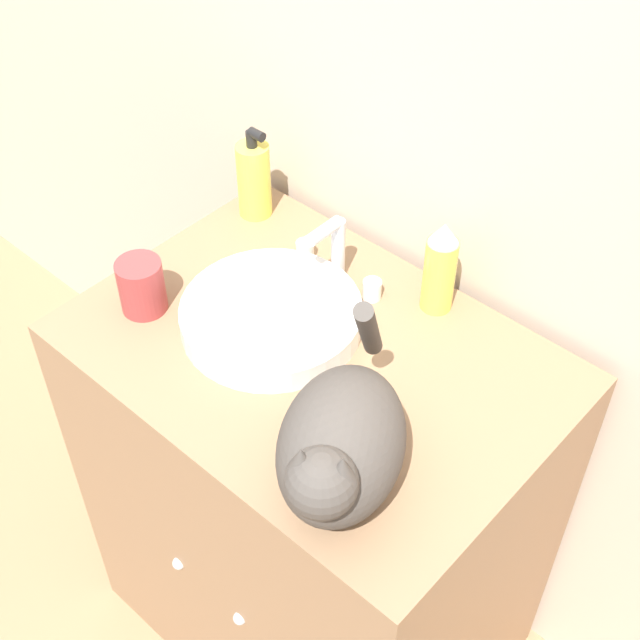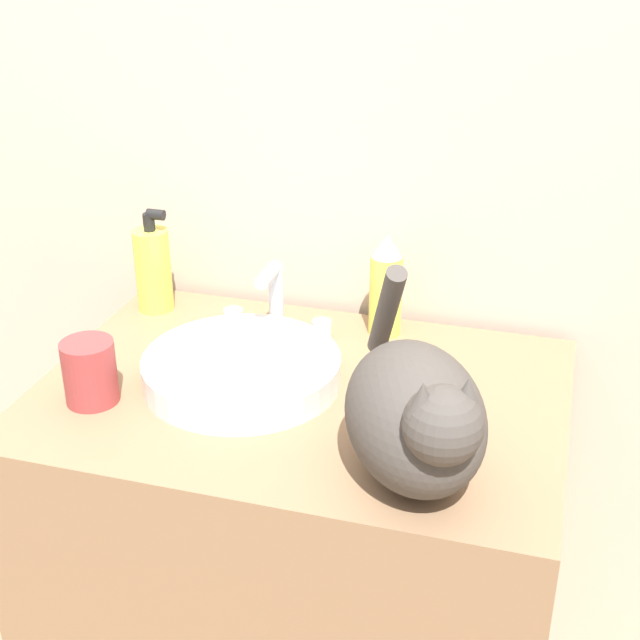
# 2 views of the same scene
# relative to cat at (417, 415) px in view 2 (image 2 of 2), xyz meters

# --- Properties ---
(wall_back) EXTENTS (6.00, 0.05, 2.50)m
(wall_back) POSITION_rel_cat_xyz_m (-0.20, 0.49, 0.30)
(wall_back) COLOR #C6B29E
(wall_back) RESTS_ON ground_plane
(vanity_cabinet) EXTENTS (0.78, 0.56, 0.86)m
(vanity_cabinet) POSITION_rel_cat_xyz_m (-0.20, 0.17, -0.52)
(vanity_cabinet) COLOR #8C6B4C
(vanity_cabinet) RESTS_ON ground_plane
(sink_basin) EXTENTS (0.30, 0.30, 0.04)m
(sink_basin) POSITION_rel_cat_xyz_m (-0.29, 0.17, -0.07)
(sink_basin) COLOR silver
(sink_basin) RESTS_ON vanity_cabinet
(faucet) EXTENTS (0.19, 0.09, 0.13)m
(faucet) POSITION_rel_cat_xyz_m (-0.29, 0.32, -0.04)
(faucet) COLOR silver
(faucet) RESTS_ON vanity_cabinet
(cat) EXTENTS (0.26, 0.34, 0.24)m
(cat) POSITION_rel_cat_xyz_m (0.00, 0.00, 0.00)
(cat) COLOR #47423D
(cat) RESTS_ON vanity_cabinet
(soap_bottle) EXTENTS (0.06, 0.06, 0.19)m
(soap_bottle) POSITION_rel_cat_xyz_m (-0.53, 0.37, -0.02)
(soap_bottle) COLOR #EADB4C
(soap_bottle) RESTS_ON vanity_cabinet
(spray_bottle) EXTENTS (0.05, 0.05, 0.17)m
(spray_bottle) POSITION_rel_cat_xyz_m (-0.12, 0.39, -0.01)
(spray_bottle) COLOR #EADB4C
(spray_bottle) RESTS_ON vanity_cabinet
(cup) EXTENTS (0.08, 0.08, 0.09)m
(cup) POSITION_rel_cat_xyz_m (-0.48, 0.06, -0.05)
(cup) COLOR #9E3838
(cup) RESTS_ON vanity_cabinet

